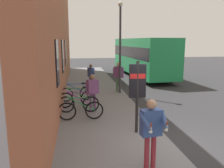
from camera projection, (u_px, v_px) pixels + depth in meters
name	position (u px, v px, depth m)	size (l,w,h in m)	color
ground	(145.00, 97.00, 12.93)	(60.00, 60.00, 0.00)	#2D2D30
sidewalk_pavement	(94.00, 90.00, 14.44)	(24.00, 3.50, 0.12)	slate
station_facade	(59.00, 21.00, 14.27)	(22.00, 0.65, 8.78)	#9E563D
bicycle_beside_lamp	(81.00, 110.00, 8.81)	(0.48, 1.77, 0.97)	black
bicycle_mid_rack	(79.00, 104.00, 9.74)	(0.48, 1.77, 0.97)	black
bicycle_under_window	(77.00, 99.00, 10.57)	(0.51, 1.75, 0.97)	black
bicycle_end_of_row	(77.00, 93.00, 11.61)	(0.49, 1.76, 0.97)	black
transit_info_sign	(137.00, 86.00, 7.39)	(0.15, 0.56, 2.40)	black
city_bus	(142.00, 55.00, 20.32)	(10.61, 3.04, 3.35)	#1E8C4C
pedestrian_near_bus	(92.00, 89.00, 9.74)	(0.39, 0.59, 1.64)	#723F72
pedestrian_crossing_street	(91.00, 74.00, 14.47)	(0.52, 0.43, 1.57)	#26262D
pedestrian_by_facade	(118.00, 74.00, 13.64)	(0.47, 0.59, 1.77)	#4C724C
tourist_with_hotdogs	(151.00, 127.00, 5.31)	(0.62, 0.65, 1.71)	maroon
street_lamp	(120.00, 40.00, 12.93)	(0.28, 0.28, 5.18)	#333338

